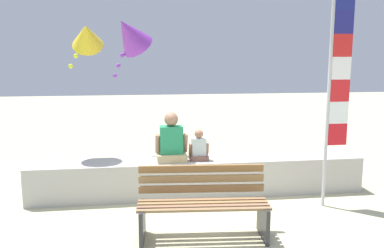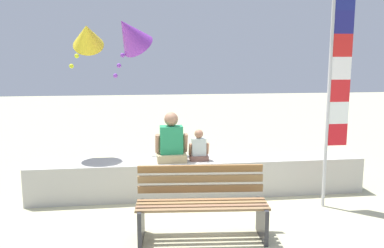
% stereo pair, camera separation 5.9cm
% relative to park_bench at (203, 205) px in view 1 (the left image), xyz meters
% --- Properties ---
extents(ground_plane, '(40.00, 40.00, 0.00)m').
position_rel_park_bench_xyz_m(ground_plane, '(0.21, 0.39, -0.42)').
color(ground_plane, '#BCB891').
extents(seawall_ledge, '(5.53, 0.64, 0.60)m').
position_rel_park_bench_xyz_m(seawall_ledge, '(0.21, 1.61, -0.12)').
color(seawall_ledge, '#B6B2A9').
rests_on(seawall_ledge, ground).
extents(park_bench, '(1.69, 0.74, 0.88)m').
position_rel_park_bench_xyz_m(park_bench, '(0.00, 0.00, 0.00)').
color(park_bench, olive).
rests_on(park_bench, ground).
extents(person_adult, '(0.53, 0.39, 0.81)m').
position_rel_park_bench_xyz_m(person_adult, '(-0.26, 1.57, 0.50)').
color(person_adult, tan).
rests_on(person_adult, seawall_ledge).
extents(person_child, '(0.34, 0.25, 0.51)m').
position_rel_park_bench_xyz_m(person_child, '(0.19, 1.57, 0.38)').
color(person_child, brown).
rests_on(person_child, seawall_ledge).
extents(flag_banner, '(0.35, 0.05, 3.28)m').
position_rel_park_bench_xyz_m(flag_banner, '(2.13, 0.80, 1.50)').
color(flag_banner, '#B7B7BC').
rests_on(flag_banner, ground).
extents(kite_purple, '(0.97, 0.97, 1.16)m').
position_rel_park_bench_xyz_m(kite_purple, '(-0.90, 2.23, 2.26)').
color(kite_purple, purple).
extents(kite_yellow, '(0.63, 0.73, 0.94)m').
position_rel_park_bench_xyz_m(kite_yellow, '(-1.66, 2.68, 2.25)').
color(kite_yellow, yellow).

